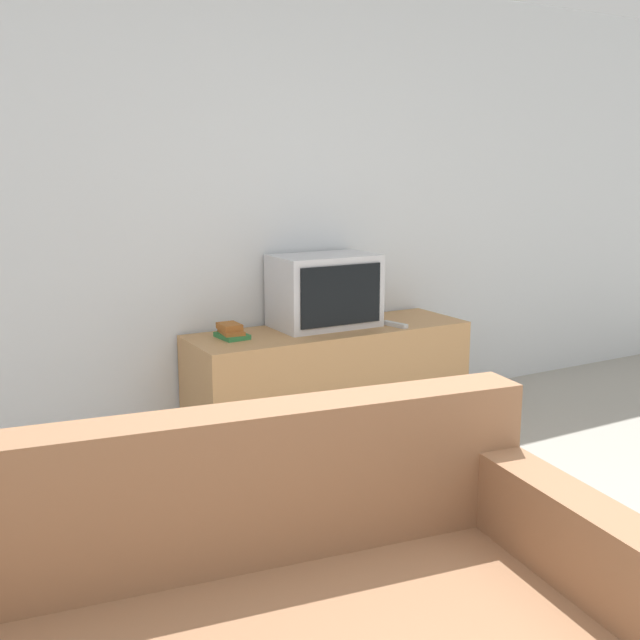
{
  "coord_description": "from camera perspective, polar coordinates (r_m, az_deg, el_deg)",
  "views": [
    {
      "loc": [
        -1.57,
        -0.93,
        1.52
      ],
      "look_at": [
        0.28,
        2.33,
        0.76
      ],
      "focal_mm": 42.0,
      "sensor_mm": 36.0,
      "label": 1
    }
  ],
  "objects": [
    {
      "name": "tv_stand",
      "position": [
        4.4,
        0.76,
        -4.51
      ],
      "size": [
        1.66,
        0.52,
        0.61
      ],
      "color": "tan",
      "rests_on": "ground_plane"
    },
    {
      "name": "book_stack",
      "position": [
        4.1,
        -6.8,
        -0.9
      ],
      "size": [
        0.15,
        0.2,
        0.08
      ],
      "color": "#2D753D",
      "rests_on": "tv_stand"
    },
    {
      "name": "wall_back",
      "position": [
        4.26,
        -8.02,
        8.46
      ],
      "size": [
        9.0,
        0.06,
        2.6
      ],
      "color": "silver",
      "rests_on": "ground_plane"
    },
    {
      "name": "remote_on_stand",
      "position": [
        4.39,
        5.74,
        -0.35
      ],
      "size": [
        0.08,
        0.18,
        0.02
      ],
      "rotation": [
        0.0,
        0.0,
        0.24
      ],
      "color": "#B7B7B7",
      "rests_on": "tv_stand"
    },
    {
      "name": "television",
      "position": [
        4.35,
        0.35,
        2.24
      ],
      "size": [
        0.59,
        0.38,
        0.42
      ],
      "color": "silver",
      "rests_on": "tv_stand"
    }
  ]
}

